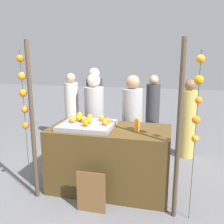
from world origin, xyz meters
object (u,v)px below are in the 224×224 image
object	(u,v)px
juice_bottle	(137,125)
stall_counter	(110,159)
chalkboard_sign	(91,193)
orange_1	(79,118)
orange_0	(72,120)
vendor_left	(94,125)
vendor_right	(132,128)

from	to	relation	value
juice_bottle	stall_counter	bearing A→B (deg)	170.82
chalkboard_sign	orange_1	bearing A→B (deg)	120.56
orange_0	orange_1	size ratio (longest dim) A/B	0.94
juice_bottle	vendor_left	xyz separation A→B (m)	(-0.84, 0.75, -0.25)
orange_1	vendor_left	distance (m)	0.69
chalkboard_sign	vendor_right	bearing A→B (deg)	76.88
vendor_left	stall_counter	bearing A→B (deg)	-57.01
stall_counter	juice_bottle	world-z (taller)	juice_bottle
orange_1	vendor_right	xyz separation A→B (m)	(0.69, 0.61, -0.28)
orange_0	chalkboard_sign	world-z (taller)	orange_0
orange_1	vendor_right	size ratio (longest dim) A/B	0.05
orange_1	juice_bottle	size ratio (longest dim) A/B	0.48
stall_counter	chalkboard_sign	distance (m)	0.66
juice_bottle	chalkboard_sign	world-z (taller)	juice_bottle
stall_counter	orange_1	size ratio (longest dim) A/B	19.02
juice_bottle	vendor_right	xyz separation A→B (m)	(-0.18, 0.72, -0.26)
vendor_right	stall_counter	bearing A→B (deg)	-108.44
stall_counter	vendor_right	bearing A→B (deg)	71.56
orange_0	chalkboard_sign	xyz separation A→B (m)	(0.46, -0.57, -0.77)
stall_counter	orange_1	bearing A→B (deg)	174.30
juice_bottle	orange_0	bearing A→B (deg)	178.97
chalkboard_sign	vendor_right	size ratio (longest dim) A/B	0.34
chalkboard_sign	vendor_left	distance (m)	1.44
stall_counter	orange_1	xyz separation A→B (m)	(-0.47, 0.05, 0.57)
chalkboard_sign	vendor_left	bearing A→B (deg)	105.56
orange_0	vendor_right	xyz separation A→B (m)	(0.76, 0.70, -0.27)
juice_bottle	vendor_right	size ratio (longest dim) A/B	0.12
stall_counter	juice_bottle	xyz separation A→B (m)	(0.40, -0.06, 0.55)
stall_counter	vendor_right	world-z (taller)	vendor_right
stall_counter	orange_0	size ratio (longest dim) A/B	20.17
vendor_left	orange_0	bearing A→B (deg)	-97.65
orange_0	vendor_left	bearing A→B (deg)	82.35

